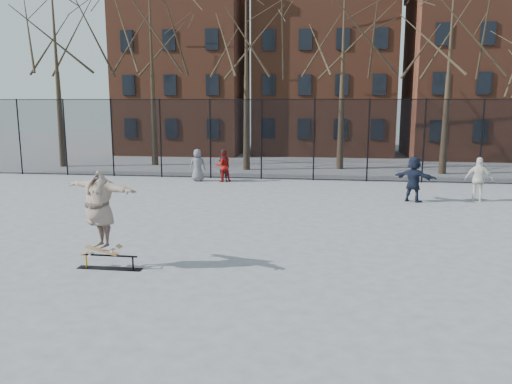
# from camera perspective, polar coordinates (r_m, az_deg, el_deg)

# --- Properties ---
(ground) EXTENTS (100.00, 100.00, 0.00)m
(ground) POSITION_cam_1_polar(r_m,az_deg,el_deg) (12.36, -0.72, -7.77)
(ground) COLOR slate
(skate_rail) EXTENTS (1.54, 0.24, 0.34)m
(skate_rail) POSITION_cam_1_polar(r_m,az_deg,el_deg) (12.18, -16.40, -7.81)
(skate_rail) COLOR black
(skate_rail) RESTS_ON ground
(skateboard) EXTENTS (0.85, 0.20, 0.10)m
(skateboard) POSITION_cam_1_polar(r_m,az_deg,el_deg) (12.18, -17.19, -6.60)
(skateboard) COLOR #A07140
(skateboard) RESTS_ON skate_rail
(skater) EXTENTS (2.23, 1.45, 1.78)m
(skater) POSITION_cam_1_polar(r_m,az_deg,el_deg) (11.95, -17.43, -2.28)
(skater) COLOR #563C96
(skater) RESTS_ON skateboard
(bystander_grey) EXTENTS (0.86, 0.66, 1.58)m
(bystander_grey) POSITION_cam_1_polar(r_m,az_deg,el_deg) (24.61, -6.68, 3.08)
(bystander_grey) COLOR slate
(bystander_grey) RESTS_ON ground
(bystander_black) EXTENTS (0.67, 0.57, 1.56)m
(bystander_black) POSITION_cam_1_polar(r_m,az_deg,el_deg) (24.31, -3.68, 3.02)
(bystander_black) COLOR black
(bystander_black) RESTS_ON ground
(bystander_red) EXTENTS (0.93, 0.84, 1.56)m
(bystander_red) POSITION_cam_1_polar(r_m,az_deg,el_deg) (24.32, -3.76, 3.02)
(bystander_red) COLOR #A5120E
(bystander_red) RESTS_ON ground
(bystander_white) EXTENTS (1.09, 0.73, 1.72)m
(bystander_white) POSITION_cam_1_polar(r_m,az_deg,el_deg) (21.25, 24.12, 1.33)
(bystander_white) COLOR silver
(bystander_white) RESTS_ON ground
(bystander_navy) EXTENTS (1.68, 1.31, 1.78)m
(bystander_navy) POSITION_cam_1_polar(r_m,az_deg,el_deg) (20.26, 17.58, 1.43)
(bystander_navy) COLOR #171D2F
(bystander_navy) RESTS_ON ground
(fence) EXTENTS (34.03, 0.07, 4.00)m
(fence) POSITION_cam_1_polar(r_m,az_deg,el_deg) (24.75, 3.82, 6.11)
(fence) COLOR black
(fence) RESTS_ON ground
(tree_row) EXTENTS (33.66, 7.46, 10.67)m
(tree_row) POSITION_cam_1_polar(r_m,az_deg,el_deg) (29.06, 4.09, 17.18)
(tree_row) COLOR black
(tree_row) RESTS_ON ground
(rowhouses) EXTENTS (29.00, 7.00, 13.00)m
(rowhouses) POSITION_cam_1_polar(r_m,az_deg,el_deg) (37.70, 6.54, 13.57)
(rowhouses) COLOR brown
(rowhouses) RESTS_ON ground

